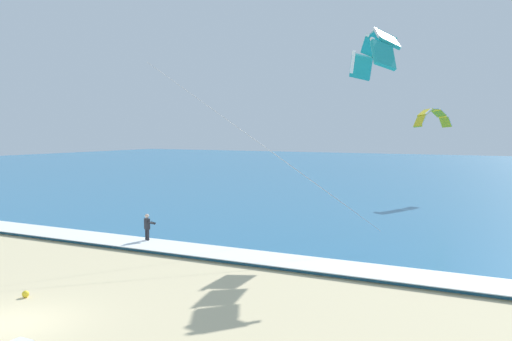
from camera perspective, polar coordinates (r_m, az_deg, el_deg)
name	(u,v)px	position (r m, az deg, el deg)	size (l,w,h in m)	color
ground_plane	(10,324)	(21.16, -22.97, -13.67)	(200.00, 200.00, 0.00)	beige
sea	(444,174)	(84.81, 17.92, -0.33)	(200.00, 120.00, 0.20)	teal
surf_foam	(209,251)	(29.52, -4.66, -7.89)	(200.00, 2.59, 0.04)	white
surfboard	(147,244)	(32.76, -10.61, -7.09)	(0.97, 1.46, 0.09)	white
kitesurfer	(147,227)	(32.60, -10.60, -5.51)	(0.66, 0.65, 1.69)	#232328
kite_primary	(375,49)	(32.73, 11.63, 11.56)	(12.83, 8.72, 10.51)	teal
kite_distant	(433,116)	(53.11, 16.93, 5.16)	(2.47, 4.74, 1.71)	yellow
beach_ball	(26,294)	(23.98, -21.66, -11.19)	(0.27, 0.27, 0.27)	yellow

